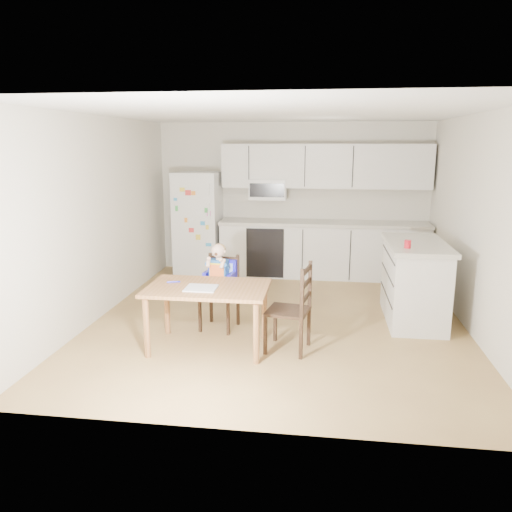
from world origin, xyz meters
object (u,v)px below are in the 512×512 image
object	(u,v)px
chair_booster	(220,277)
dining_table	(208,295)
kitchen_island	(414,281)
chair_side	(297,303)
red_cup	(408,244)
refrigerator	(198,223)

from	to	relation	value
chair_booster	dining_table	bearing A→B (deg)	-81.46
kitchen_island	chair_side	size ratio (longest dim) A/B	1.41
chair_side	dining_table	bearing A→B (deg)	-77.73
red_cup	chair_side	world-z (taller)	red_cup
kitchen_island	chair_booster	xyz separation A→B (m)	(-2.32, -0.57, 0.12)
kitchen_island	chair_booster	bearing A→B (deg)	-166.13
chair_side	refrigerator	bearing A→B (deg)	-138.99
red_cup	dining_table	bearing A→B (deg)	-159.24
red_cup	chair_side	bearing A→B (deg)	-147.10
refrigerator	chair_side	world-z (taller)	refrigerator
red_cup	chair_booster	world-z (taller)	red_cup
kitchen_island	chair_side	xyz separation A→B (m)	(-1.38, -1.15, 0.04)
refrigerator	chair_booster	bearing A→B (deg)	-70.34
chair_booster	chair_side	xyz separation A→B (m)	(0.94, -0.58, -0.08)
dining_table	red_cup	bearing A→B (deg)	20.76
chair_booster	chair_side	size ratio (longest dim) A/B	1.08
red_cup	chair_booster	bearing A→B (deg)	-174.57
dining_table	chair_booster	distance (m)	0.61
chair_side	red_cup	bearing A→B (deg)	133.16
refrigerator	chair_booster	world-z (taller)	refrigerator
red_cup	chair_side	distance (m)	1.53
dining_table	chair_side	world-z (taller)	chair_side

